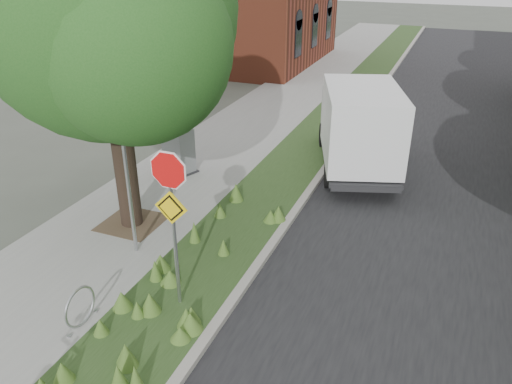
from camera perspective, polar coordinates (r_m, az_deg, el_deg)
ground at (r=9.03m, az=-2.54°, el=-17.29°), size 120.00×120.00×0.00m
sidewalk_near at (r=18.46m, az=-1.76°, el=6.83°), size 3.50×60.00×0.12m
verge at (r=17.59m, az=6.51°, el=5.67°), size 2.00×60.00×0.12m
kerb_near at (r=17.37m, az=9.69°, el=5.20°), size 0.20×60.00×0.13m
road at (r=17.08m, az=21.16°, el=3.14°), size 7.00×60.00×0.01m
street_tree_main at (r=11.24m, az=-16.80°, el=18.04°), size 6.21×5.54×7.66m
bare_post at (r=10.60m, az=-14.62°, el=2.66°), size 0.08×0.08×4.00m
bike_hoop at (r=9.55m, az=-19.46°, el=-12.29°), size 0.06×0.78×0.77m
sign_assembly at (r=8.66m, az=-9.71°, el=-0.82°), size 0.94×0.08×3.22m
box_truck at (r=15.26m, az=11.65°, el=7.67°), size 3.38×5.34×2.26m
utility_cabinet at (r=15.02m, az=-8.86°, el=4.72°), size 1.19×1.00×1.35m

